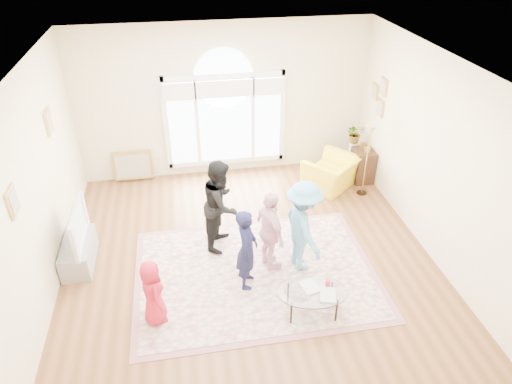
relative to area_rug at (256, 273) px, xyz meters
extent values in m
plane|color=brown|center=(-0.04, 0.47, -0.01)|extent=(6.00, 6.00, 0.00)
plane|color=beige|center=(-0.04, 3.47, 1.59)|extent=(6.00, 0.00, 6.00)
plane|color=beige|center=(-0.04, -2.53, 1.59)|extent=(6.00, 0.00, 6.00)
plane|color=beige|center=(-3.04, 0.47, 1.59)|extent=(0.00, 6.00, 6.00)
plane|color=beige|center=(2.96, 0.47, 1.59)|extent=(0.00, 6.00, 6.00)
plane|color=white|center=(-0.04, 0.47, 3.19)|extent=(6.00, 6.00, 0.00)
cube|color=white|center=(-0.04, 3.43, 0.24)|extent=(2.50, 0.08, 0.10)
cube|color=white|center=(-0.04, 3.43, 2.14)|extent=(2.50, 0.08, 0.10)
cube|color=white|center=(-1.26, 3.43, 1.19)|extent=(0.10, 0.08, 2.00)
cube|color=white|center=(1.18, 3.43, 1.19)|extent=(0.10, 0.08, 2.00)
cube|color=#C6E2FF|center=(-0.93, 3.43, 1.19)|extent=(0.55, 0.02, 1.80)
cube|color=#C6E2FF|center=(0.86, 3.43, 1.19)|extent=(0.55, 0.02, 1.80)
cube|color=#C6E2FF|center=(-0.04, 3.43, 1.19)|extent=(1.10, 0.02, 1.80)
cylinder|color=#C6E2FF|center=(-0.04, 3.43, 2.09)|extent=(1.20, 0.02, 1.20)
cube|color=white|center=(-0.62, 3.42, 1.19)|extent=(0.07, 0.04, 1.80)
cube|color=white|center=(0.55, 3.42, 1.19)|extent=(0.07, 0.04, 1.80)
cube|color=white|center=(-0.93, 3.35, 1.91)|extent=(0.65, 0.12, 0.35)
cube|color=white|center=(-0.04, 3.35, 1.91)|extent=(1.20, 0.12, 0.35)
cube|color=white|center=(0.86, 3.35, 1.91)|extent=(0.65, 0.12, 0.35)
cube|color=tan|center=(-3.02, 1.77, 2.09)|extent=(0.03, 0.34, 0.40)
cube|color=#ADA38E|center=(-3.00, 1.77, 2.09)|extent=(0.01, 0.28, 0.34)
cube|color=tan|center=(-3.02, -0.43, 1.99)|extent=(0.03, 0.30, 0.36)
cube|color=#ADA38E|center=(-3.00, -0.43, 1.99)|extent=(0.01, 0.24, 0.30)
cube|color=tan|center=(2.94, 2.52, 2.04)|extent=(0.03, 0.28, 0.34)
cube|color=#ADA38E|center=(2.92, 2.52, 2.04)|extent=(0.01, 0.22, 0.28)
cube|color=tan|center=(2.94, 2.52, 1.61)|extent=(0.03, 0.28, 0.34)
cube|color=#ADA38E|center=(2.92, 2.52, 1.61)|extent=(0.01, 0.22, 0.28)
cube|color=tan|center=(2.94, 2.87, 1.83)|extent=(0.03, 0.26, 0.32)
cube|color=#ADA38E|center=(2.92, 2.87, 1.83)|extent=(0.01, 0.20, 0.26)
cube|color=beige|center=(0.00, 0.00, 0.00)|extent=(3.60, 2.60, 0.02)
cube|color=#9A626A|center=(0.00, 0.00, 0.00)|extent=(3.80, 2.80, 0.01)
cube|color=#919499|center=(-2.79, 0.77, 0.20)|extent=(0.45, 1.00, 0.42)
imported|color=black|center=(-2.79, 0.77, 0.73)|extent=(0.14, 1.10, 0.63)
cube|color=#4BD4B5|center=(-2.70, 0.77, 0.73)|extent=(0.02, 0.90, 0.51)
ellipsoid|color=silver|center=(0.64, -0.95, 0.40)|extent=(1.06, 0.75, 0.02)
cylinder|color=black|center=(0.97, -0.81, 0.19)|extent=(0.03, 0.03, 0.40)
cylinder|color=black|center=(0.34, -0.73, 0.19)|extent=(0.03, 0.03, 0.40)
cylinder|color=black|center=(0.93, -1.17, 0.19)|extent=(0.03, 0.03, 0.40)
cylinder|color=black|center=(0.30, -1.10, 0.19)|extent=(0.03, 0.03, 0.40)
imported|color=#B2A58C|center=(0.51, -0.89, 0.42)|extent=(0.28, 0.33, 0.03)
imported|color=#B2A58C|center=(0.72, -1.03, 0.42)|extent=(0.29, 0.34, 0.02)
cylinder|color=red|center=(0.87, -0.89, 0.47)|extent=(0.07, 0.07, 0.12)
imported|color=yellow|center=(2.00, 2.36, 0.32)|extent=(1.36, 1.34, 0.67)
cube|color=black|center=(2.74, 2.54, 0.34)|extent=(0.40, 0.50, 0.70)
cylinder|color=black|center=(2.56, 2.01, 0.00)|extent=(0.20, 0.20, 0.02)
cylinder|color=#AE8A42|center=(2.56, 2.01, 0.67)|extent=(0.02, 0.02, 1.35)
cone|color=#CCB284|center=(2.56, 2.01, 1.39)|extent=(0.28, 0.28, 0.22)
cylinder|color=white|center=(2.66, 2.94, 0.34)|extent=(0.20, 0.20, 0.70)
imported|color=#33722D|center=(2.66, 2.94, 0.90)|extent=(0.38, 0.33, 0.42)
cube|color=tan|center=(-2.04, 3.37, -0.01)|extent=(0.80, 0.14, 0.62)
imported|color=#BA1931|center=(-1.55, -0.69, 0.52)|extent=(0.45, 0.57, 1.02)
imported|color=#151738|center=(-0.17, -0.20, 0.68)|extent=(0.43, 0.55, 1.34)
imported|color=black|center=(-0.42, 0.87, 0.81)|extent=(0.84, 0.94, 1.59)
imported|color=#F5B2C7|center=(0.25, 0.14, 0.70)|extent=(0.54, 0.87, 1.38)
imported|color=#5897C1|center=(0.75, 0.06, 0.78)|extent=(0.74, 1.09, 1.55)
camera|label=1|loc=(-0.96, -5.40, 4.96)|focal=32.00mm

